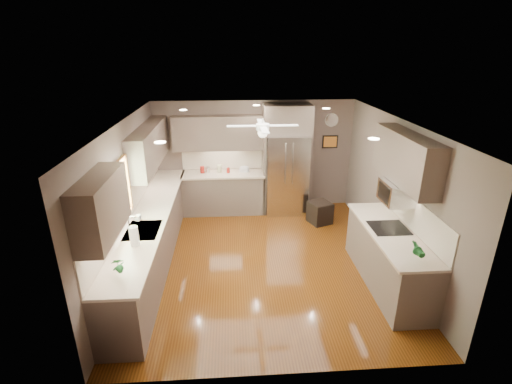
{
  "coord_description": "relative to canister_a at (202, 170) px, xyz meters",
  "views": [
    {
      "loc": [
        -0.52,
        -5.74,
        3.6
      ],
      "look_at": [
        -0.09,
        0.6,
        1.09
      ],
      "focal_mm": 26.0,
      "sensor_mm": 36.0,
      "label": 1
    }
  ],
  "objects": [
    {
      "name": "floor",
      "position": [
        1.19,
        -2.24,
        -1.02
      ],
      "size": [
        5.0,
        5.0,
        0.0
      ],
      "primitive_type": "plane",
      "color": "#442209",
      "rests_on": "ground"
    },
    {
      "name": "potted_plant_left",
      "position": [
        -0.77,
        -3.97,
        0.07
      ],
      "size": [
        0.19,
        0.16,
        0.3
      ],
      "primitive_type": "imported",
      "rotation": [
        0.0,
        0.0,
        0.38
      ],
      "color": "#1C6226",
      "rests_on": "left_run"
    },
    {
      "name": "window",
      "position": [
        -1.03,
        -2.74,
        0.53
      ],
      "size": [
        0.05,
        1.12,
        0.92
      ],
      "color": "#BFF2B2",
      "rests_on": "wall_left"
    },
    {
      "name": "microwave",
      "position": [
        3.21,
        -2.79,
        0.46
      ],
      "size": [
        0.43,
        0.55,
        0.34
      ],
      "color": "silver",
      "rests_on": "wall_right"
    },
    {
      "name": "canister_d",
      "position": [
        0.58,
        -0.03,
        -0.02
      ],
      "size": [
        0.09,
        0.09,
        0.11
      ],
      "primitive_type": "cylinder",
      "rotation": [
        0.0,
        0.0,
        -0.32
      ],
      "color": "maroon",
      "rests_on": "back_run"
    },
    {
      "name": "wall_left",
      "position": [
        -1.06,
        -2.24,
        0.23
      ],
      "size": [
        0.0,
        5.0,
        5.0
      ],
      "primitive_type": "plane",
      "rotation": [
        1.57,
        0.0,
        1.57
      ],
      "color": "#66564D",
      "rests_on": "ground"
    },
    {
      "name": "wall_front",
      "position": [
        1.19,
        -4.74,
        0.23
      ],
      "size": [
        4.5,
        0.0,
        4.5
      ],
      "primitive_type": "plane",
      "rotation": [
        -1.57,
        0.0,
        0.0
      ],
      "color": "#66564D",
      "rests_on": "ground"
    },
    {
      "name": "back_run",
      "position": [
        0.46,
        -0.03,
        -0.54
      ],
      "size": [
        1.85,
        0.65,
        1.45
      ],
      "color": "brown",
      "rests_on": "ground"
    },
    {
      "name": "framed_print",
      "position": [
        2.94,
        0.24,
        0.53
      ],
      "size": [
        0.36,
        0.03,
        0.3
      ],
      "color": "black",
      "rests_on": "wall_back"
    },
    {
      "name": "soap_bottle",
      "position": [
        -0.87,
        -2.44,
        0.01
      ],
      "size": [
        0.09,
        0.09,
        0.17
      ],
      "primitive_type": "imported",
      "rotation": [
        0.0,
        0.0,
        -0.11
      ],
      "color": "white",
      "rests_on": "left_run"
    },
    {
      "name": "canister_a",
      "position": [
        0.0,
        0.0,
        0.0
      ],
      "size": [
        0.11,
        0.11,
        0.15
      ],
      "primitive_type": "cylinder",
      "rotation": [
        0.0,
        0.0,
        0.2
      ],
      "color": "maroon",
      "rests_on": "back_run"
    },
    {
      "name": "uppers",
      "position": [
        0.45,
        -1.53,
        0.85
      ],
      "size": [
        4.5,
        4.7,
        0.95
      ],
      "color": "brown",
      "rests_on": "wall_left"
    },
    {
      "name": "potted_plant_right",
      "position": [
        3.09,
        -3.85,
        0.07
      ],
      "size": [
        0.17,
        0.14,
        0.29
      ],
      "primitive_type": "imported",
      "rotation": [
        0.0,
        0.0,
        0.08
      ],
      "color": "#1C6226",
      "rests_on": "right_run"
    },
    {
      "name": "refrigerator",
      "position": [
        1.89,
        -0.08,
        0.17
      ],
      "size": [
        1.06,
        0.75,
        2.45
      ],
      "color": "silver",
      "rests_on": "ground"
    },
    {
      "name": "ceiling_fan",
      "position": [
        1.19,
        -1.94,
        1.31
      ],
      "size": [
        1.18,
        1.18,
        0.32
      ],
      "color": "white",
      "rests_on": "ceiling"
    },
    {
      "name": "canister_b",
      "position": [
        0.12,
        0.01,
        -0.01
      ],
      "size": [
        0.11,
        0.11,
        0.15
      ],
      "primitive_type": "cylinder",
      "rotation": [
        0.0,
        0.0,
        0.19
      ],
      "color": "silver",
      "rests_on": "back_run"
    },
    {
      "name": "paper_towel",
      "position": [
        -0.75,
        -3.21,
        0.06
      ],
      "size": [
        0.13,
        0.13,
        0.32
      ],
      "color": "white",
      "rests_on": "left_run"
    },
    {
      "name": "wall_back",
      "position": [
        1.19,
        0.26,
        0.23
      ],
      "size": [
        4.5,
        0.0,
        4.5
      ],
      "primitive_type": "plane",
      "rotation": [
        1.57,
        0.0,
        0.0
      ],
      "color": "#66564D",
      "rests_on": "ground"
    },
    {
      "name": "left_run",
      "position": [
        -0.77,
        -2.09,
        -0.54
      ],
      "size": [
        0.65,
        4.7,
        1.45
      ],
      "color": "brown",
      "rests_on": "ground"
    },
    {
      "name": "recessed_lights",
      "position": [
        1.15,
        -1.84,
        1.47
      ],
      "size": [
        2.84,
        3.14,
        0.01
      ],
      "color": "white",
      "rests_on": "ceiling"
    },
    {
      "name": "canister_c",
      "position": [
        0.39,
        0.02,
        0.01
      ],
      "size": [
        0.13,
        0.13,
        0.17
      ],
      "primitive_type": "cylinder",
      "rotation": [
        0.0,
        0.0,
        -0.27
      ],
      "color": "#C0BF90",
      "rests_on": "back_run"
    },
    {
      "name": "sink",
      "position": [
        -0.74,
        -2.74,
        -0.11
      ],
      "size": [
        0.5,
        0.7,
        0.32
      ],
      "color": "silver",
      "rests_on": "left_run"
    },
    {
      "name": "wall_right",
      "position": [
        3.44,
        -2.24,
        0.23
      ],
      "size": [
        0.0,
        5.0,
        5.0
      ],
      "primitive_type": "plane",
      "rotation": [
        1.57,
        0.0,
        -1.57
      ],
      "color": "#66564D",
      "rests_on": "ground"
    },
    {
      "name": "right_run",
      "position": [
        3.12,
        -3.04,
        -0.54
      ],
      "size": [
        0.7,
        2.2,
        1.45
      ],
      "color": "brown",
      "rests_on": "ground"
    },
    {
      "name": "bowl",
      "position": [
        0.94,
        -0.01,
        -0.05
      ],
      "size": [
        0.24,
        0.24,
        0.06
      ],
      "primitive_type": "imported",
      "rotation": [
        0.0,
        0.0,
        -0.05
      ],
      "color": "#C0BF90",
      "rests_on": "back_run"
    },
    {
      "name": "ceiling",
      "position": [
        1.19,
        -2.24,
        1.48
      ],
      "size": [
        5.0,
        5.0,
        0.0
      ],
      "primitive_type": "plane",
      "rotation": [
        3.14,
        0.0,
        0.0
      ],
      "color": "white",
      "rests_on": "ground"
    },
    {
      "name": "stool",
      "position": [
        2.55,
        -0.77,
        -0.78
      ],
      "size": [
        0.56,
        0.56,
        0.49
      ],
      "color": "black",
      "rests_on": "ground"
    },
    {
      "name": "wall_clock",
      "position": [
        2.94,
        0.25,
        1.03
      ],
      "size": [
        0.3,
        0.03,
        0.3
      ],
      "color": "white",
      "rests_on": "wall_back"
    }
  ]
}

